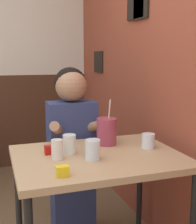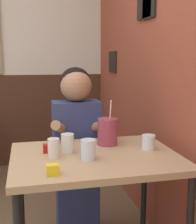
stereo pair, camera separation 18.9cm
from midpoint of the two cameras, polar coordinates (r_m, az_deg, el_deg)
brick_wall_right at (r=2.78m, az=9.01°, el=10.74°), size 0.08×4.42×2.70m
main_table at (r=1.82m, az=2.51°, el=-10.17°), size 0.95×0.73×0.76m
person_seated at (r=2.29m, az=-1.54°, el=-6.11°), size 0.42×0.42×1.24m
cocktail_pitcher at (r=1.98m, az=4.49°, el=-3.63°), size 0.13×0.13×0.29m
glass_near_pitcher at (r=1.93m, az=12.03°, el=-5.45°), size 0.08×0.08×0.09m
glass_center at (r=1.82m, az=-2.64°, el=-5.80°), size 0.08×0.08×0.11m
glass_far_side at (r=1.73m, az=-5.02°, el=-6.67°), size 0.07×0.07×0.11m
glass_by_brick at (r=1.70m, az=1.40°, el=-6.90°), size 0.08×0.08×0.11m
condiment_ketchup at (r=1.84m, az=-6.18°, el=-6.68°), size 0.06×0.04×0.05m
condiment_mustard at (r=1.50m, az=-4.66°, el=-10.52°), size 0.06×0.04×0.05m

